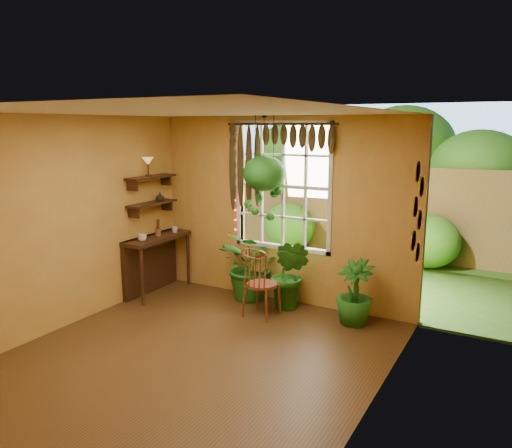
{
  "coord_description": "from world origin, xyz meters",
  "views": [
    {
      "loc": [
        3.13,
        -4.16,
        2.57
      ],
      "look_at": [
        0.18,
        1.15,
        1.36
      ],
      "focal_mm": 35.0,
      "sensor_mm": 36.0,
      "label": 1
    }
  ],
  "objects_px": {
    "potted_plant_left": "(252,266)",
    "hanging_basket": "(264,178)",
    "windsor_chair": "(261,293)",
    "counter_ledge": "(153,257)",
    "potted_plant_mid": "(290,274)"
  },
  "relations": [
    {
      "from": "counter_ledge",
      "to": "potted_plant_left",
      "type": "height_order",
      "value": "potted_plant_left"
    },
    {
      "from": "potted_plant_left",
      "to": "hanging_basket",
      "type": "xyz_separation_m",
      "value": [
        0.21,
        -0.03,
        1.32
      ]
    },
    {
      "from": "counter_ledge",
      "to": "hanging_basket",
      "type": "distance_m",
      "value": 2.21
    },
    {
      "from": "potted_plant_left",
      "to": "windsor_chair",
      "type": "bearing_deg",
      "value": -50.93
    },
    {
      "from": "windsor_chair",
      "to": "potted_plant_left",
      "type": "distance_m",
      "value": 0.7
    },
    {
      "from": "potted_plant_left",
      "to": "potted_plant_mid",
      "type": "xyz_separation_m",
      "value": [
        0.65,
        -0.08,
        -0.02
      ]
    },
    {
      "from": "counter_ledge",
      "to": "windsor_chair",
      "type": "relative_size",
      "value": 1.06
    },
    {
      "from": "counter_ledge",
      "to": "potted_plant_mid",
      "type": "height_order",
      "value": "potted_plant_mid"
    },
    {
      "from": "windsor_chair",
      "to": "counter_ledge",
      "type": "bearing_deg",
      "value": -179.93
    },
    {
      "from": "counter_ledge",
      "to": "hanging_basket",
      "type": "bearing_deg",
      "value": 12.58
    },
    {
      "from": "hanging_basket",
      "to": "windsor_chair",
      "type": "bearing_deg",
      "value": -66.6
    },
    {
      "from": "potted_plant_left",
      "to": "potted_plant_mid",
      "type": "height_order",
      "value": "potted_plant_left"
    },
    {
      "from": "potted_plant_left",
      "to": "potted_plant_mid",
      "type": "distance_m",
      "value": 0.65
    },
    {
      "from": "potted_plant_left",
      "to": "hanging_basket",
      "type": "height_order",
      "value": "hanging_basket"
    },
    {
      "from": "potted_plant_left",
      "to": "potted_plant_mid",
      "type": "bearing_deg",
      "value": -7.1
    }
  ]
}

